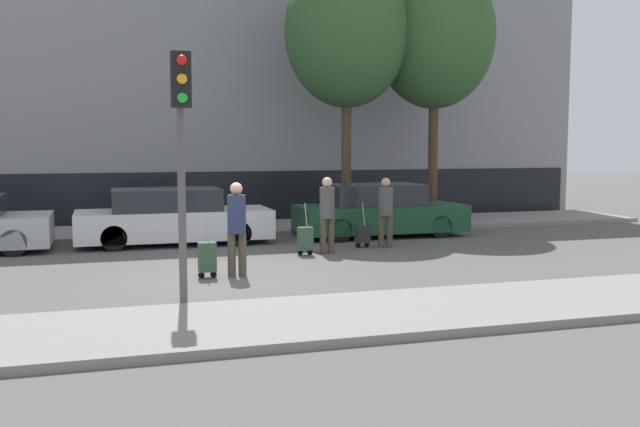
{
  "coord_description": "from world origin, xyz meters",
  "views": [
    {
      "loc": [
        -2.21,
        -12.99,
        2.47
      ],
      "look_at": [
        2.32,
        1.8,
        0.95
      ],
      "focal_mm": 40.0,
      "sensor_mm": 36.0,
      "label": 1
    }
  ],
  "objects_px": {
    "pedestrian_center": "(327,210)",
    "pedestrian_right": "(386,208)",
    "parked_car_1": "(172,218)",
    "parked_car_2": "(379,212)",
    "bare_tree_down_street": "(435,35)",
    "trolley_center": "(305,239)",
    "traffic_light": "(181,128)",
    "pedestrian_left": "(237,223)",
    "bare_tree_near_crossing": "(347,32)",
    "trolley_right": "(362,234)",
    "parked_bicycle": "(339,211)",
    "trolley_left": "(207,257)"
  },
  "relations": [
    {
      "from": "bare_tree_near_crossing",
      "to": "bare_tree_down_street",
      "type": "distance_m",
      "value": 2.74
    },
    {
      "from": "pedestrian_center",
      "to": "parked_bicycle",
      "type": "relative_size",
      "value": 0.97
    },
    {
      "from": "pedestrian_left",
      "to": "bare_tree_near_crossing",
      "type": "height_order",
      "value": "bare_tree_near_crossing"
    },
    {
      "from": "pedestrian_center",
      "to": "bare_tree_near_crossing",
      "type": "relative_size",
      "value": 0.23
    },
    {
      "from": "trolley_left",
      "to": "pedestrian_center",
      "type": "distance_m",
      "value": 3.74
    },
    {
      "from": "trolley_center",
      "to": "bare_tree_near_crossing",
      "type": "distance_m",
      "value": 7.1
    },
    {
      "from": "pedestrian_left",
      "to": "pedestrian_right",
      "type": "relative_size",
      "value": 1.06
    },
    {
      "from": "trolley_left",
      "to": "traffic_light",
      "type": "height_order",
      "value": "traffic_light"
    },
    {
      "from": "trolley_center",
      "to": "pedestrian_right",
      "type": "relative_size",
      "value": 0.7
    },
    {
      "from": "parked_car_2",
      "to": "pedestrian_left",
      "type": "distance_m",
      "value": 6.62
    },
    {
      "from": "parked_car_1",
      "to": "trolley_center",
      "type": "bearing_deg",
      "value": -45.47
    },
    {
      "from": "trolley_left",
      "to": "bare_tree_down_street",
      "type": "relative_size",
      "value": 0.16
    },
    {
      "from": "trolley_left",
      "to": "trolley_right",
      "type": "height_order",
      "value": "trolley_left"
    },
    {
      "from": "pedestrian_right",
      "to": "parked_car_2",
      "type": "bearing_deg",
      "value": 85.94
    },
    {
      "from": "pedestrian_center",
      "to": "parked_bicycle",
      "type": "height_order",
      "value": "pedestrian_center"
    },
    {
      "from": "trolley_center",
      "to": "bare_tree_down_street",
      "type": "xyz_separation_m",
      "value": [
        5.14,
        4.22,
        5.24
      ]
    },
    {
      "from": "parked_car_2",
      "to": "pedestrian_right",
      "type": "distance_m",
      "value": 2.09
    },
    {
      "from": "trolley_right",
      "to": "bare_tree_down_street",
      "type": "distance_m",
      "value": 7.25
    },
    {
      "from": "bare_tree_near_crossing",
      "to": "parked_bicycle",
      "type": "bearing_deg",
      "value": 95.35
    },
    {
      "from": "parked_car_1",
      "to": "trolley_center",
      "type": "distance_m",
      "value": 3.77
    },
    {
      "from": "pedestrian_right",
      "to": "traffic_light",
      "type": "bearing_deg",
      "value": -123.32
    },
    {
      "from": "parked_car_2",
      "to": "pedestrian_right",
      "type": "bearing_deg",
      "value": -107.27
    },
    {
      "from": "parked_car_2",
      "to": "pedestrian_center",
      "type": "height_order",
      "value": "pedestrian_center"
    },
    {
      "from": "pedestrian_right",
      "to": "trolley_right",
      "type": "distance_m",
      "value": 0.83
    },
    {
      "from": "trolley_left",
      "to": "parked_bicycle",
      "type": "distance_m",
      "value": 8.26
    },
    {
      "from": "parked_car_1",
      "to": "parked_car_2",
      "type": "height_order",
      "value": "parked_car_2"
    },
    {
      "from": "pedestrian_left",
      "to": "trolley_center",
      "type": "relative_size",
      "value": 1.51
    },
    {
      "from": "pedestrian_right",
      "to": "bare_tree_down_street",
      "type": "xyz_separation_m",
      "value": [
        2.98,
        3.62,
        4.67
      ]
    },
    {
      "from": "parked_bicycle",
      "to": "trolley_center",
      "type": "bearing_deg",
      "value": -116.91
    },
    {
      "from": "pedestrian_center",
      "to": "pedestrian_right",
      "type": "distance_m",
      "value": 1.7
    },
    {
      "from": "pedestrian_center",
      "to": "trolley_center",
      "type": "height_order",
      "value": "pedestrian_center"
    },
    {
      "from": "pedestrian_right",
      "to": "trolley_right",
      "type": "height_order",
      "value": "pedestrian_right"
    },
    {
      "from": "parked_car_2",
      "to": "trolley_center",
      "type": "xyz_separation_m",
      "value": [
        -2.78,
        -2.58,
        -0.28
      ]
    },
    {
      "from": "trolley_right",
      "to": "traffic_light",
      "type": "distance_m",
      "value": 7.41
    },
    {
      "from": "parked_car_2",
      "to": "parked_bicycle",
      "type": "distance_m",
      "value": 2.12
    },
    {
      "from": "parked_car_1",
      "to": "parked_car_2",
      "type": "bearing_deg",
      "value": -1.12
    },
    {
      "from": "parked_car_1",
      "to": "traffic_light",
      "type": "xyz_separation_m",
      "value": [
        -0.5,
        -7.11,
        2.06
      ]
    },
    {
      "from": "trolley_right",
      "to": "parked_bicycle",
      "type": "height_order",
      "value": "parked_bicycle"
    },
    {
      "from": "parked_car_2",
      "to": "trolley_center",
      "type": "height_order",
      "value": "parked_car_2"
    },
    {
      "from": "pedestrian_left",
      "to": "trolley_center",
      "type": "bearing_deg",
      "value": 51.14
    },
    {
      "from": "pedestrian_right",
      "to": "traffic_light",
      "type": "distance_m",
      "value": 7.51
    },
    {
      "from": "parked_car_1",
      "to": "traffic_light",
      "type": "relative_size",
      "value": 1.24
    },
    {
      "from": "trolley_center",
      "to": "pedestrian_center",
      "type": "bearing_deg",
      "value": 9.76
    },
    {
      "from": "trolley_center",
      "to": "trolley_right",
      "type": "relative_size",
      "value": 1.1
    },
    {
      "from": "traffic_light",
      "to": "bare_tree_down_street",
      "type": "bearing_deg",
      "value": 46.22
    },
    {
      "from": "parked_car_2",
      "to": "trolley_center",
      "type": "distance_m",
      "value": 3.8
    },
    {
      "from": "pedestrian_center",
      "to": "pedestrian_right",
      "type": "bearing_deg",
      "value": 7.66
    },
    {
      "from": "parked_car_1",
      "to": "pedestrian_left",
      "type": "relative_size",
      "value": 2.67
    },
    {
      "from": "parked_car_2",
      "to": "pedestrian_right",
      "type": "relative_size",
      "value": 2.69
    },
    {
      "from": "trolley_left",
      "to": "trolley_right",
      "type": "relative_size",
      "value": 1.13
    }
  ]
}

